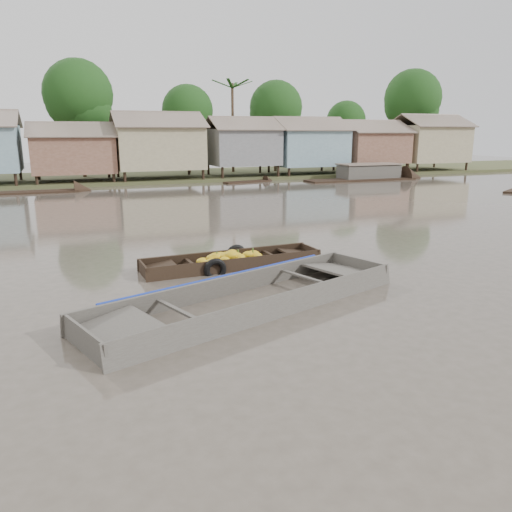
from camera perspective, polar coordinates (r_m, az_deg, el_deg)
name	(u,v)px	position (r m, az deg, el deg)	size (l,w,h in m)	color
ground	(276,295)	(12.18, 2.34, -4.45)	(120.00, 120.00, 0.00)	#4E463B
riverbank	(159,141)	(43.15, -11.00, 12.76)	(120.00, 12.47, 10.22)	#384723
banana_boat	(230,262)	(14.66, -2.97, -0.72)	(5.40, 1.56, 0.70)	black
viewer_boat	(250,303)	(11.42, -0.65, -5.37)	(8.09, 4.54, 0.63)	#443F39
distant_boats	(320,180)	(39.18, 7.27, 8.60)	(46.91, 14.39, 1.38)	black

